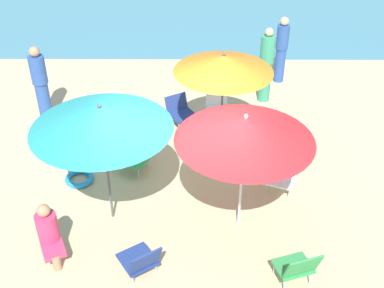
{
  "coord_description": "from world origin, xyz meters",
  "views": [
    {
      "loc": [
        0.24,
        -6.28,
        5.59
      ],
      "look_at": [
        0.2,
        0.79,
        0.7
      ],
      "focal_mm": 45.64,
      "sensor_mm": 36.0,
      "label": 1
    }
  ],
  "objects_px": {
    "beach_chair_c": "(141,260)",
    "beach_chair_f": "(298,267)",
    "beach_chair_e": "(136,152)",
    "person_d": "(266,65)",
    "umbrella_red": "(245,129)",
    "person_b": "(41,84)",
    "swim_ring": "(80,178)",
    "umbrella_orange": "(224,64)",
    "beach_chair_d": "(282,173)",
    "umbrella_teal": "(101,118)",
    "person_a": "(281,49)",
    "person_c": "(49,232)",
    "beach_chair_a": "(217,103)",
    "beach_chair_b": "(180,110)"
  },
  "relations": [
    {
      "from": "beach_chair_b",
      "to": "beach_chair_d",
      "type": "distance_m",
      "value": 2.8
    },
    {
      "from": "swim_ring",
      "to": "umbrella_teal",
      "type": "bearing_deg",
      "value": -51.73
    },
    {
      "from": "person_c",
      "to": "swim_ring",
      "type": "relative_size",
      "value": 1.84
    },
    {
      "from": "beach_chair_f",
      "to": "person_a",
      "type": "relative_size",
      "value": 0.43
    },
    {
      "from": "beach_chair_c",
      "to": "person_d",
      "type": "distance_m",
      "value": 5.7
    },
    {
      "from": "beach_chair_f",
      "to": "beach_chair_e",
      "type": "bearing_deg",
      "value": 24.09
    },
    {
      "from": "person_a",
      "to": "swim_ring",
      "type": "bearing_deg",
      "value": 15.05
    },
    {
      "from": "umbrella_red",
      "to": "beach_chair_a",
      "type": "distance_m",
      "value": 3.71
    },
    {
      "from": "umbrella_red",
      "to": "beach_chair_a",
      "type": "xyz_separation_m",
      "value": [
        -0.24,
        3.37,
        -1.51
      ]
    },
    {
      "from": "beach_chair_a",
      "to": "beach_chair_f",
      "type": "bearing_deg",
      "value": 12.7
    },
    {
      "from": "beach_chair_c",
      "to": "beach_chair_f",
      "type": "bearing_deg",
      "value": -127.86
    },
    {
      "from": "umbrella_orange",
      "to": "beach_chair_d",
      "type": "xyz_separation_m",
      "value": [
        1.05,
        -0.98,
        -1.63
      ]
    },
    {
      "from": "beach_chair_b",
      "to": "swim_ring",
      "type": "xyz_separation_m",
      "value": [
        -1.77,
        -2.0,
        -0.27
      ]
    },
    {
      "from": "beach_chair_d",
      "to": "beach_chair_e",
      "type": "xyz_separation_m",
      "value": [
        -2.63,
        0.51,
        0.08
      ]
    },
    {
      "from": "beach_chair_e",
      "to": "umbrella_teal",
      "type": "bearing_deg",
      "value": 13.21
    },
    {
      "from": "beach_chair_e",
      "to": "person_c",
      "type": "relative_size",
      "value": 0.78
    },
    {
      "from": "umbrella_red",
      "to": "swim_ring",
      "type": "xyz_separation_m",
      "value": [
        -2.8,
        1.11,
        -1.8
      ]
    },
    {
      "from": "umbrella_orange",
      "to": "beach_chair_d",
      "type": "bearing_deg",
      "value": -43.04
    },
    {
      "from": "beach_chair_e",
      "to": "person_b",
      "type": "bearing_deg",
      "value": -104.72
    },
    {
      "from": "beach_chair_e",
      "to": "swim_ring",
      "type": "relative_size",
      "value": 1.44
    },
    {
      "from": "beach_chair_f",
      "to": "umbrella_orange",
      "type": "bearing_deg",
      "value": -2.3
    },
    {
      "from": "umbrella_teal",
      "to": "beach_chair_f",
      "type": "relative_size",
      "value": 3.08
    },
    {
      "from": "umbrella_teal",
      "to": "beach_chair_d",
      "type": "height_order",
      "value": "umbrella_teal"
    },
    {
      "from": "umbrella_red",
      "to": "person_b",
      "type": "relative_size",
      "value": 1.26
    },
    {
      "from": "umbrella_teal",
      "to": "beach_chair_d",
      "type": "distance_m",
      "value": 3.43
    },
    {
      "from": "beach_chair_c",
      "to": "person_a",
      "type": "relative_size",
      "value": 0.46
    },
    {
      "from": "person_a",
      "to": "beach_chair_e",
      "type": "bearing_deg",
      "value": 19.85
    },
    {
      "from": "beach_chair_e",
      "to": "beach_chair_b",
      "type": "bearing_deg",
      "value": 178.94
    },
    {
      "from": "umbrella_orange",
      "to": "beach_chair_b",
      "type": "bearing_deg",
      "value": 126.26
    },
    {
      "from": "beach_chair_c",
      "to": "beach_chair_d",
      "type": "distance_m",
      "value": 3.09
    },
    {
      "from": "beach_chair_c",
      "to": "umbrella_orange",
      "type": "bearing_deg",
      "value": -55.91
    },
    {
      "from": "beach_chair_e",
      "to": "person_d",
      "type": "relative_size",
      "value": 0.43
    },
    {
      "from": "beach_chair_d",
      "to": "person_b",
      "type": "bearing_deg",
      "value": -95.49
    },
    {
      "from": "beach_chair_e",
      "to": "swim_ring",
      "type": "bearing_deg",
      "value": -43.01
    },
    {
      "from": "beach_chair_c",
      "to": "beach_chair_f",
      "type": "relative_size",
      "value": 1.09
    },
    {
      "from": "beach_chair_b",
      "to": "beach_chair_c",
      "type": "height_order",
      "value": "beach_chair_c"
    },
    {
      "from": "umbrella_red",
      "to": "person_a",
      "type": "xyz_separation_m",
      "value": [
        1.35,
        5.08,
        -1.02
      ]
    },
    {
      "from": "beach_chair_e",
      "to": "person_a",
      "type": "xyz_separation_m",
      "value": [
        3.15,
        3.56,
        0.48
      ]
    },
    {
      "from": "person_a",
      "to": "person_d",
      "type": "relative_size",
      "value": 0.94
    },
    {
      "from": "umbrella_orange",
      "to": "person_a",
      "type": "relative_size",
      "value": 1.3
    },
    {
      "from": "person_c",
      "to": "person_d",
      "type": "height_order",
      "value": "person_d"
    },
    {
      "from": "umbrella_red",
      "to": "beach_chair_d",
      "type": "distance_m",
      "value": 2.05
    },
    {
      "from": "swim_ring",
      "to": "person_d",
      "type": "bearing_deg",
      "value": 39.38
    },
    {
      "from": "beach_chair_f",
      "to": "beach_chair_a",
      "type": "bearing_deg",
      "value": -6.67
    },
    {
      "from": "beach_chair_a",
      "to": "person_d",
      "type": "distance_m",
      "value": 1.45
    },
    {
      "from": "umbrella_orange",
      "to": "beach_chair_b",
      "type": "relative_size",
      "value": 2.83
    },
    {
      "from": "beach_chair_d",
      "to": "person_a",
      "type": "xyz_separation_m",
      "value": [
        0.51,
        4.06,
        0.55
      ]
    },
    {
      "from": "beach_chair_b",
      "to": "beach_chair_c",
      "type": "relative_size",
      "value": 0.99
    },
    {
      "from": "beach_chair_a",
      "to": "person_a",
      "type": "relative_size",
      "value": 0.4
    },
    {
      "from": "beach_chair_b",
      "to": "beach_chair_e",
      "type": "bearing_deg",
      "value": -56.81
    }
  ]
}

